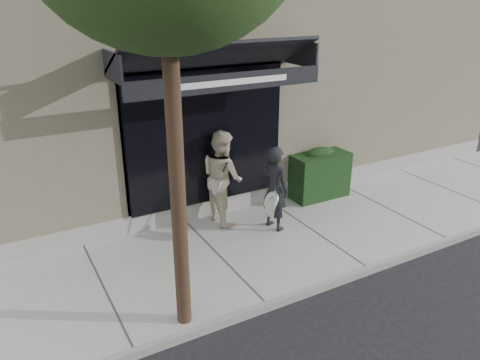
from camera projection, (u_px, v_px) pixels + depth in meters
ground at (311, 235)px, 9.10m from camera, size 80.00×80.00×0.00m
sidewalk at (311, 232)px, 9.08m from camera, size 20.00×3.00×0.12m
curb at (368, 270)px, 7.82m from camera, size 20.00×0.10×0.14m
building_facade at (200, 61)px, 12.09m from camera, size 14.30×8.04×5.64m
hedge at (318, 173)px, 10.36m from camera, size 1.30×0.70×1.14m
pedestrian_front at (275, 188)px, 8.83m from camera, size 0.70×0.87×1.65m
pedestrian_back at (222, 177)px, 9.09m from camera, size 0.76×0.94×1.86m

